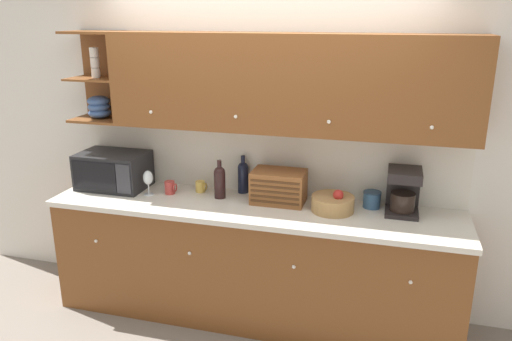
{
  "coord_description": "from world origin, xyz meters",
  "views": [
    {
      "loc": [
        0.95,
        -3.67,
        2.3
      ],
      "look_at": [
        0.0,
        -0.22,
        1.18
      ],
      "focal_mm": 35.0,
      "sensor_mm": 36.0,
      "label": 1
    }
  ],
  "objects_px": {
    "microwave": "(113,170)",
    "coffee_maker": "(403,190)",
    "mug_blue_second": "(170,188)",
    "fruit_basket": "(333,203)",
    "bread_box": "(279,187)",
    "second_wine_bottle": "(243,176)",
    "mug": "(201,186)",
    "storage_canister": "(372,200)",
    "wine_glass": "(148,179)",
    "wine_bottle": "(220,181)"
  },
  "relations": [
    {
      "from": "mug_blue_second",
      "to": "storage_canister",
      "type": "distance_m",
      "value": 1.56
    },
    {
      "from": "bread_box",
      "to": "fruit_basket",
      "type": "height_order",
      "value": "bread_box"
    },
    {
      "from": "mug",
      "to": "coffee_maker",
      "type": "xyz_separation_m",
      "value": [
        1.56,
        -0.01,
        0.12
      ]
    },
    {
      "from": "mug_blue_second",
      "to": "coffee_maker",
      "type": "bearing_deg",
      "value": 3.03
    },
    {
      "from": "mug_blue_second",
      "to": "coffee_maker",
      "type": "height_order",
      "value": "coffee_maker"
    },
    {
      "from": "microwave",
      "to": "mug",
      "type": "bearing_deg",
      "value": 6.7
    },
    {
      "from": "wine_bottle",
      "to": "bread_box",
      "type": "distance_m",
      "value": 0.46
    },
    {
      "from": "storage_canister",
      "to": "mug_blue_second",
      "type": "bearing_deg",
      "value": -175.42
    },
    {
      "from": "wine_glass",
      "to": "storage_canister",
      "type": "bearing_deg",
      "value": 6.36
    },
    {
      "from": "wine_glass",
      "to": "wine_bottle",
      "type": "height_order",
      "value": "wine_bottle"
    },
    {
      "from": "second_wine_bottle",
      "to": "wine_bottle",
      "type": "bearing_deg",
      "value": -130.65
    },
    {
      "from": "microwave",
      "to": "coffee_maker",
      "type": "xyz_separation_m",
      "value": [
        2.28,
        0.07,
        0.02
      ]
    },
    {
      "from": "mug_blue_second",
      "to": "second_wine_bottle",
      "type": "xyz_separation_m",
      "value": [
        0.55,
        0.19,
        0.09
      ]
    },
    {
      "from": "bread_box",
      "to": "mug_blue_second",
      "type": "bearing_deg",
      "value": -176.77
    },
    {
      "from": "second_wine_bottle",
      "to": "storage_canister",
      "type": "distance_m",
      "value": 1.01
    },
    {
      "from": "second_wine_bottle",
      "to": "coffee_maker",
      "type": "relative_size",
      "value": 0.93
    },
    {
      "from": "microwave",
      "to": "storage_canister",
      "type": "xyz_separation_m",
      "value": [
        2.07,
        0.1,
        -0.08
      ]
    },
    {
      "from": "storage_canister",
      "to": "coffee_maker",
      "type": "relative_size",
      "value": 0.4
    },
    {
      "from": "wine_glass",
      "to": "mug",
      "type": "relative_size",
      "value": 2.24
    },
    {
      "from": "fruit_basket",
      "to": "storage_canister",
      "type": "distance_m",
      "value": 0.31
    },
    {
      "from": "mug_blue_second",
      "to": "fruit_basket",
      "type": "bearing_deg",
      "value": -0.99
    },
    {
      "from": "wine_glass",
      "to": "fruit_basket",
      "type": "bearing_deg",
      "value": 1.73
    },
    {
      "from": "microwave",
      "to": "fruit_basket",
      "type": "distance_m",
      "value": 1.8
    },
    {
      "from": "mug_blue_second",
      "to": "storage_canister",
      "type": "bearing_deg",
      "value": 4.58
    },
    {
      "from": "wine_glass",
      "to": "wine_bottle",
      "type": "relative_size",
      "value": 0.65
    },
    {
      "from": "coffee_maker",
      "to": "fruit_basket",
      "type": "bearing_deg",
      "value": -166.44
    },
    {
      "from": "mug_blue_second",
      "to": "coffee_maker",
      "type": "relative_size",
      "value": 0.31
    },
    {
      "from": "second_wine_bottle",
      "to": "mug_blue_second",
      "type": "bearing_deg",
      "value": -161.3
    },
    {
      "from": "mug_blue_second",
      "to": "mug",
      "type": "distance_m",
      "value": 0.24
    },
    {
      "from": "wine_glass",
      "to": "mug",
      "type": "bearing_deg",
      "value": 25.07
    },
    {
      "from": "microwave",
      "to": "mug_blue_second",
      "type": "xyz_separation_m",
      "value": [
        0.51,
        -0.02,
        -0.09
      ]
    },
    {
      "from": "bread_box",
      "to": "coffee_maker",
      "type": "xyz_separation_m",
      "value": [
        0.9,
        0.04,
        0.04
      ]
    },
    {
      "from": "wine_glass",
      "to": "storage_canister",
      "type": "height_order",
      "value": "wine_glass"
    },
    {
      "from": "mug_blue_second",
      "to": "fruit_basket",
      "type": "height_order",
      "value": "fruit_basket"
    },
    {
      "from": "fruit_basket",
      "to": "coffee_maker",
      "type": "relative_size",
      "value": 0.94
    },
    {
      "from": "coffee_maker",
      "to": "microwave",
      "type": "bearing_deg",
      "value": -178.2
    },
    {
      "from": "mug",
      "to": "microwave",
      "type": "bearing_deg",
      "value": -173.3
    },
    {
      "from": "mug_blue_second",
      "to": "mug",
      "type": "relative_size",
      "value": 1.16
    },
    {
      "from": "wine_glass",
      "to": "fruit_basket",
      "type": "distance_m",
      "value": 1.45
    },
    {
      "from": "bread_box",
      "to": "storage_canister",
      "type": "distance_m",
      "value": 0.69
    },
    {
      "from": "mug",
      "to": "second_wine_bottle",
      "type": "xyz_separation_m",
      "value": [
        0.33,
        0.08,
        0.09
      ]
    },
    {
      "from": "microwave",
      "to": "mug",
      "type": "distance_m",
      "value": 0.74
    },
    {
      "from": "microwave",
      "to": "storage_canister",
      "type": "height_order",
      "value": "microwave"
    },
    {
      "from": "mug_blue_second",
      "to": "second_wine_bottle",
      "type": "height_order",
      "value": "second_wine_bottle"
    },
    {
      "from": "bread_box",
      "to": "fruit_basket",
      "type": "distance_m",
      "value": 0.43
    },
    {
      "from": "mug",
      "to": "bread_box",
      "type": "xyz_separation_m",
      "value": [
        0.65,
        -0.06,
        0.08
      ]
    },
    {
      "from": "mug_blue_second",
      "to": "microwave",
      "type": "bearing_deg",
      "value": 177.52
    },
    {
      "from": "mug",
      "to": "fruit_basket",
      "type": "xyz_separation_m",
      "value": [
        1.07,
        -0.13,
        0.02
      ]
    },
    {
      "from": "wine_glass",
      "to": "mug",
      "type": "xyz_separation_m",
      "value": [
        0.37,
        0.17,
        -0.09
      ]
    },
    {
      "from": "wine_bottle",
      "to": "coffee_maker",
      "type": "height_order",
      "value": "coffee_maker"
    }
  ]
}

